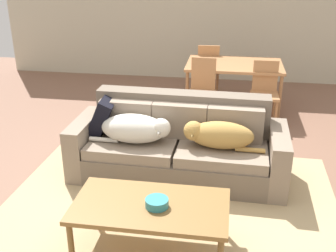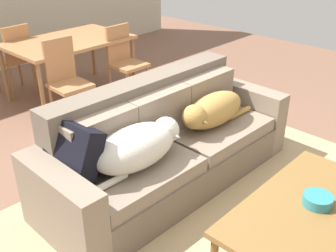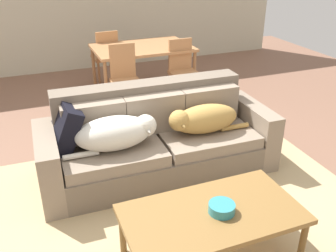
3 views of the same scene
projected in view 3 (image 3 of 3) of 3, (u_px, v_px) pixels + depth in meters
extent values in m
plane|color=#835C48|center=(156.00, 172.00, 3.97)|extent=(10.00, 10.00, 0.00)
cube|color=tan|center=(190.00, 217.00, 3.32)|extent=(3.41, 3.00, 0.01)
cube|color=#726455|center=(159.00, 159.00, 3.90)|extent=(2.00, 0.91, 0.31)
cube|color=gray|center=(111.00, 149.00, 3.66)|extent=(0.98, 0.86, 0.12)
cube|color=gray|center=(203.00, 133.00, 3.96)|extent=(0.98, 0.86, 0.12)
cube|color=#726455|center=(149.00, 103.00, 3.95)|extent=(1.98, 0.29, 0.46)
cube|color=gray|center=(94.00, 122.00, 3.61)|extent=(0.61, 0.17, 0.39)
cube|color=gray|center=(155.00, 113.00, 3.80)|extent=(0.61, 0.17, 0.39)
cube|color=gray|center=(209.00, 105.00, 3.99)|extent=(0.61, 0.17, 0.39)
cube|color=gray|center=(49.00, 166.00, 3.50)|extent=(0.21, 0.87, 0.62)
cube|color=gray|center=(251.00, 130.00, 4.17)|extent=(0.21, 0.87, 0.62)
ellipsoid|color=silver|center=(113.00, 133.00, 3.49)|extent=(0.73, 0.40, 0.31)
sphere|color=silver|center=(145.00, 126.00, 3.55)|extent=(0.21, 0.21, 0.21)
cone|color=#A8A497|center=(149.00, 131.00, 3.47)|extent=(0.10, 0.12, 0.10)
cylinder|color=silver|center=(81.00, 155.00, 3.38)|extent=(0.32, 0.06, 0.05)
ellipsoid|color=tan|center=(205.00, 119.00, 3.80)|extent=(0.70, 0.32, 0.29)
sphere|color=tan|center=(179.00, 121.00, 3.67)|extent=(0.21, 0.21, 0.21)
cone|color=olive|center=(183.00, 125.00, 3.60)|extent=(0.10, 0.12, 0.09)
cylinder|color=tan|center=(235.00, 127.00, 3.89)|extent=(0.31, 0.06, 0.05)
cube|color=black|center=(65.00, 127.00, 3.51)|extent=(0.34, 0.45, 0.46)
cube|color=olive|center=(212.00, 214.00, 2.70)|extent=(1.30, 0.70, 0.04)
cylinder|color=brown|center=(302.00, 243.00, 2.75)|extent=(0.05, 0.05, 0.41)
cylinder|color=brown|center=(123.00, 232.00, 2.85)|extent=(0.05, 0.05, 0.41)
cylinder|color=brown|center=(256.00, 197.00, 3.25)|extent=(0.05, 0.05, 0.41)
cylinder|color=teal|center=(222.00, 208.00, 2.68)|extent=(0.19, 0.19, 0.07)
cube|color=#B47C4D|center=(142.00, 48.00, 5.76)|extent=(1.48, 0.98, 0.04)
cylinder|color=#996941|center=(106.00, 86.00, 5.34)|extent=(0.05, 0.05, 0.71)
cylinder|color=#996941|center=(194.00, 74.00, 5.79)|extent=(0.05, 0.05, 0.71)
cylinder|color=#996941|center=(94.00, 68.00, 6.07)|extent=(0.05, 0.05, 0.71)
cylinder|color=#996941|center=(173.00, 60.00, 6.53)|extent=(0.05, 0.05, 0.71)
cube|color=#B47C4D|center=(126.00, 83.00, 5.19)|extent=(0.42, 0.42, 0.04)
cube|color=#B47C4D|center=(122.00, 61.00, 5.23)|extent=(0.36, 0.06, 0.48)
cylinder|color=#A27045|center=(117.00, 104.00, 5.10)|extent=(0.04, 0.04, 0.42)
cylinder|color=#A27045|center=(142.00, 101.00, 5.19)|extent=(0.04, 0.04, 0.42)
cylinder|color=#A27045|center=(113.00, 95.00, 5.39)|extent=(0.04, 0.04, 0.42)
cylinder|color=#A27045|center=(136.00, 93.00, 5.48)|extent=(0.04, 0.04, 0.42)
cube|color=#B47C4D|center=(185.00, 74.00, 5.53)|extent=(0.40, 0.40, 0.04)
cube|color=#B47C4D|center=(180.00, 54.00, 5.57)|extent=(0.36, 0.04, 0.46)
cylinder|color=#A27045|center=(178.00, 94.00, 5.43)|extent=(0.04, 0.04, 0.43)
cylinder|color=#A27045|center=(200.00, 91.00, 5.55)|extent=(0.04, 0.04, 0.43)
cylinder|color=#A27045|center=(170.00, 86.00, 5.72)|extent=(0.04, 0.04, 0.43)
cylinder|color=#A27045|center=(190.00, 84.00, 5.83)|extent=(0.04, 0.04, 0.43)
cube|color=#B47C4D|center=(105.00, 58.00, 6.28)|extent=(0.42, 0.42, 0.04)
cube|color=#B47C4D|center=(107.00, 46.00, 6.03)|extent=(0.36, 0.06, 0.45)
cylinder|color=#A27045|center=(113.00, 67.00, 6.59)|extent=(0.04, 0.04, 0.43)
cylinder|color=#A27045|center=(94.00, 70.00, 6.46)|extent=(0.04, 0.04, 0.43)
cylinder|color=#A27045|center=(119.00, 73.00, 6.31)|extent=(0.04, 0.04, 0.43)
cylinder|color=#A27045|center=(99.00, 75.00, 6.19)|extent=(0.04, 0.04, 0.43)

